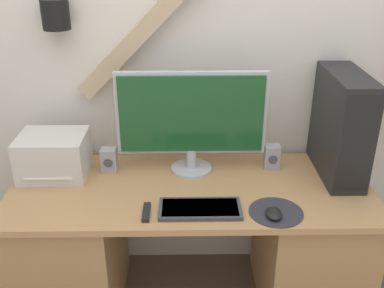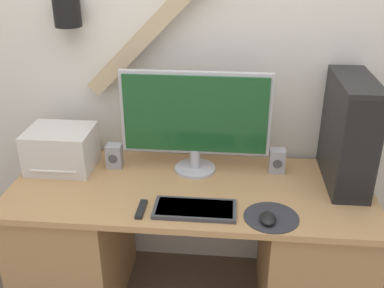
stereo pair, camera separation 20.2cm
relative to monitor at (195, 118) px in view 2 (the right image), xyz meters
name	(u,v)px [view 2 (the right image)]	position (x,y,z in m)	size (l,w,h in m)	color
wall_back	(197,29)	(-0.01, 0.23, 0.38)	(6.40, 0.18, 3.04)	silver
desk	(190,245)	(-0.01, -0.17, -0.62)	(1.70, 0.69, 0.71)	tan
monitor	(195,118)	(0.00, 0.00, 0.00)	(0.72, 0.20, 0.51)	#B7B7BC
keyboard	(195,209)	(0.03, -0.37, -0.27)	(0.35, 0.17, 0.02)	#3D3D42
mousepad	(271,217)	(0.36, -0.39, -0.28)	(0.23, 0.23, 0.00)	#2D2D33
mouse	(268,218)	(0.34, -0.42, -0.26)	(0.07, 0.10, 0.03)	black
computer_tower	(349,132)	(0.71, -0.04, -0.03)	(0.17, 0.45, 0.51)	black
printer	(61,149)	(-0.67, -0.03, -0.18)	(0.32, 0.27, 0.21)	beige
speaker_left	(114,156)	(-0.41, -0.01, -0.22)	(0.08, 0.07, 0.12)	#99999E
speaker_right	(277,161)	(0.41, 0.02, -0.22)	(0.08, 0.07, 0.12)	#99999E
remote_control	(141,209)	(-0.20, -0.39, -0.28)	(0.03, 0.13, 0.02)	black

